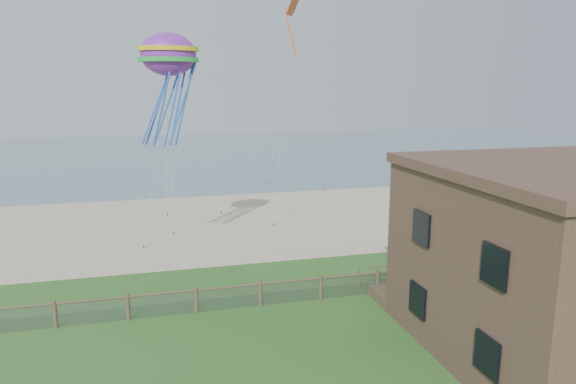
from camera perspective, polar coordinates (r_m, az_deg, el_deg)
name	(u,v)px	position (r m, az deg, el deg)	size (l,w,h in m)	color
ground	(294,372)	(19.81, 0.62, -19.39)	(160.00, 160.00, 0.00)	#255D1F
sand_beach	(219,222)	(39.98, -7.69, -3.35)	(72.00, 20.00, 0.02)	tan
ocean	(185,153)	(83.15, -11.42, 4.23)	(160.00, 68.00, 0.02)	slate
chainlink_fence	(260,295)	(24.79, -3.09, -11.36)	(36.20, 0.20, 1.25)	#4D402B
motel_deck	(510,283)	(29.36, 23.44, -9.25)	(15.00, 2.00, 0.50)	brown
picnic_table	(406,300)	(25.33, 12.98, -11.58)	(1.73, 1.31, 0.73)	brown
octopus_kite	(170,87)	(29.98, -12.99, 11.34)	(3.29, 2.32, 6.77)	#F1266B
kite_red	(293,22)	(33.72, 0.52, 18.40)	(1.18, 0.70, 3.03)	#D55625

